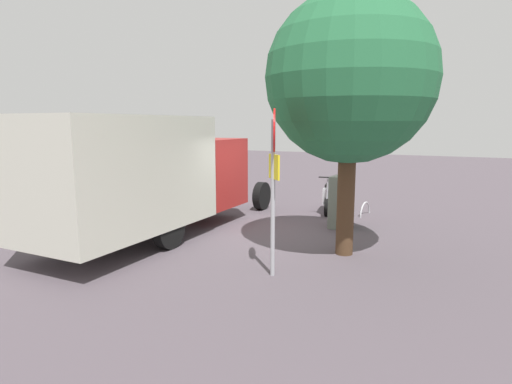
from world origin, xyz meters
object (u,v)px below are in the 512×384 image
(motorcycle, at_px, (330,196))
(utility_cabinet, at_px, (341,202))
(box_truck_near, at_px, (149,172))
(street_tree, at_px, (350,79))
(bike_rack_hoop, at_px, (365,215))
(stop_sign, at_px, (274,166))

(motorcycle, xyz_separation_m, utility_cabinet, (1.82, 0.81, 0.18))
(motorcycle, bearing_deg, box_truck_near, -41.19)
(motorcycle, distance_m, street_tree, 5.40)
(street_tree, relative_size, utility_cabinet, 3.87)
(utility_cabinet, bearing_deg, bike_rack_hoop, 170.05)
(utility_cabinet, relative_size, bike_rack_hoop, 1.64)
(motorcycle, height_order, stop_sign, stop_sign)
(motorcycle, bearing_deg, street_tree, 11.02)
(bike_rack_hoop, bearing_deg, stop_sign, -4.88)
(motorcycle, relative_size, utility_cabinet, 1.29)
(stop_sign, xyz_separation_m, street_tree, (-1.87, 0.87, 1.64))
(stop_sign, xyz_separation_m, bike_rack_hoop, (-5.97, 0.51, -2.02))
(utility_cabinet, distance_m, bike_rack_hoop, 1.95)
(motorcycle, relative_size, stop_sign, 0.59)
(motorcycle, distance_m, bike_rack_hoop, 1.24)
(stop_sign, height_order, street_tree, street_tree)
(stop_sign, xyz_separation_m, utility_cabinet, (-4.18, 0.20, -1.33))
(motorcycle, xyz_separation_m, street_tree, (4.13, 1.48, 3.14))
(stop_sign, height_order, bike_rack_hoop, stop_sign)
(street_tree, distance_m, utility_cabinet, 3.82)
(street_tree, bearing_deg, box_truck_near, -80.76)
(utility_cabinet, xyz_separation_m, bike_rack_hoop, (-1.79, 0.31, -0.70))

